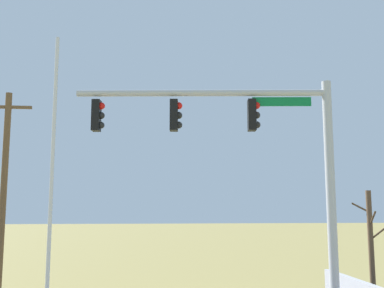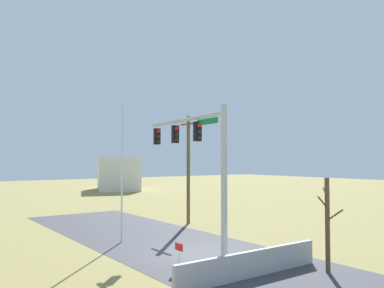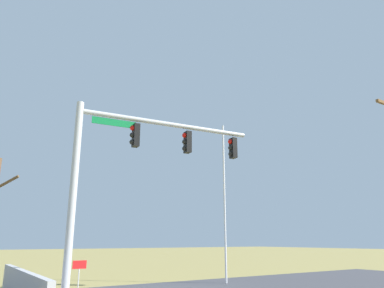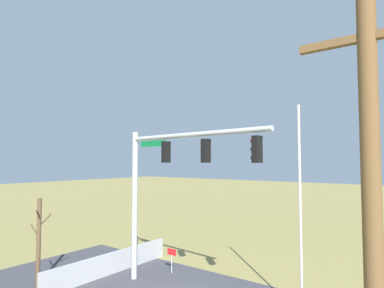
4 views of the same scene
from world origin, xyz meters
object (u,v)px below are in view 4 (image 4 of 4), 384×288
(utility_pole, at_px, (374,272))
(bare_tree, at_px, (39,241))
(flagpole, at_px, (300,209))
(signal_mast, at_px, (165,174))
(open_sign, at_px, (172,255))

(utility_pole, height_order, bare_tree, utility_pole)
(flagpole, distance_m, utility_pole, 7.89)
(signal_mast, relative_size, bare_tree, 1.93)
(flagpole, relative_size, utility_pole, 0.98)
(flagpole, bearing_deg, bare_tree, 22.32)
(utility_pole, distance_m, open_sign, 13.33)
(flagpole, xyz_separation_m, bare_tree, (10.75, 4.41, -1.89))
(utility_pole, distance_m, bare_tree, 14.53)
(signal_mast, xyz_separation_m, open_sign, (1.29, -1.98, -4.28))
(signal_mast, distance_m, flagpole, 5.92)
(utility_pole, height_order, open_sign, utility_pole)
(flagpole, height_order, utility_pole, utility_pole)
(signal_mast, height_order, open_sign, signal_mast)
(flagpole, distance_m, bare_tree, 11.78)
(flagpole, bearing_deg, open_sign, -5.42)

